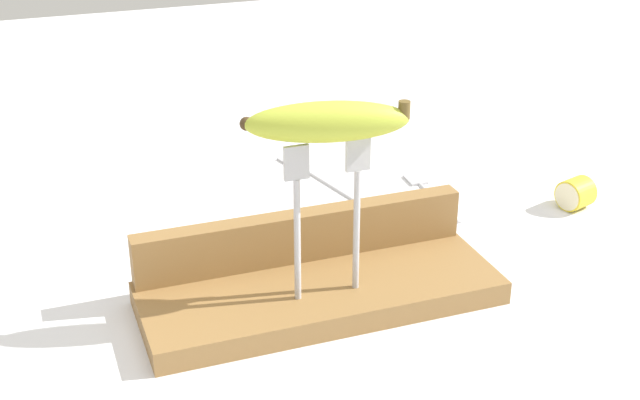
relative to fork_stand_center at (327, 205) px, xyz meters
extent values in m
plane|color=silver|center=(0.00, 0.02, -0.13)|extent=(3.00, 3.00, 0.00)
cube|color=olive|center=(0.00, 0.02, -0.12)|extent=(0.39, 0.15, 0.03)
cube|color=olive|center=(0.00, 0.08, -0.08)|extent=(0.39, 0.03, 0.06)
cylinder|color=#B2B2B7|center=(-0.03, 0.00, -0.04)|extent=(0.01, 0.01, 0.14)
cube|color=#B2B2B7|center=(-0.03, 0.00, 0.05)|extent=(0.03, 0.00, 0.04)
cylinder|color=#B2B2B7|center=(0.03, 0.00, -0.04)|extent=(0.01, 0.01, 0.14)
cube|color=#B2B2B7|center=(0.03, 0.00, 0.05)|extent=(0.03, 0.00, 0.04)
ellipsoid|color=#B2C138|center=(0.00, 0.00, 0.09)|extent=(0.17, 0.08, 0.04)
cylinder|color=brown|center=(0.07, -0.02, 0.10)|extent=(0.01, 0.01, 0.02)
sphere|color=#3F2D19|center=(-0.08, 0.02, 0.09)|extent=(0.01, 0.01, 0.01)
cylinder|color=#B2B2B7|center=(0.24, 0.21, -0.13)|extent=(0.01, 0.13, 0.01)
cube|color=#B2B2B7|center=(0.25, 0.29, -0.13)|extent=(0.03, 0.04, 0.01)
cylinder|color=#B2B2B7|center=(0.12, 0.33, -0.13)|extent=(0.04, 0.15, 0.01)
cube|color=#B2B2B7|center=(0.10, 0.42, -0.13)|extent=(0.03, 0.04, 0.01)
cylinder|color=yellow|center=(0.41, 0.13, -0.11)|extent=(0.05, 0.05, 0.04)
cylinder|color=beige|center=(0.39, 0.13, -0.11)|extent=(0.01, 0.04, 0.04)
camera|label=1|loc=(-0.29, -0.77, 0.39)|focal=49.68mm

